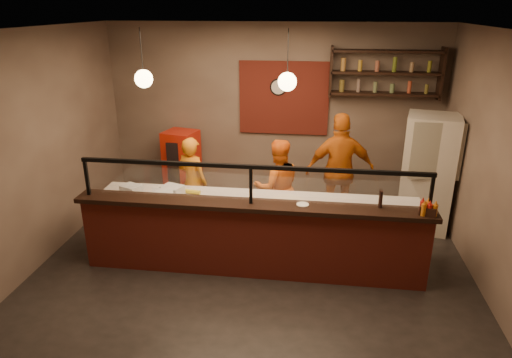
# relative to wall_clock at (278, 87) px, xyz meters

# --- Properties ---
(floor) EXTENTS (6.00, 6.00, 0.00)m
(floor) POSITION_rel_wall_clock_xyz_m (-0.10, -2.46, -2.10)
(floor) COLOR black
(floor) RESTS_ON ground
(ceiling) EXTENTS (6.00, 6.00, 0.00)m
(ceiling) POSITION_rel_wall_clock_xyz_m (-0.10, -2.46, 1.10)
(ceiling) COLOR #372D2A
(ceiling) RESTS_ON wall_back
(wall_back) EXTENTS (6.00, 0.00, 6.00)m
(wall_back) POSITION_rel_wall_clock_xyz_m (-0.10, 0.04, -0.50)
(wall_back) COLOR #796659
(wall_back) RESTS_ON floor
(wall_left) EXTENTS (0.00, 5.00, 5.00)m
(wall_left) POSITION_rel_wall_clock_xyz_m (-3.10, -2.46, -0.50)
(wall_left) COLOR #796659
(wall_left) RESTS_ON floor
(wall_right) EXTENTS (0.00, 5.00, 5.00)m
(wall_right) POSITION_rel_wall_clock_xyz_m (2.90, -2.46, -0.50)
(wall_right) COLOR #796659
(wall_right) RESTS_ON floor
(wall_front) EXTENTS (6.00, 0.00, 6.00)m
(wall_front) POSITION_rel_wall_clock_xyz_m (-0.10, -4.96, -0.50)
(wall_front) COLOR #796659
(wall_front) RESTS_ON floor
(brick_patch) EXTENTS (1.60, 0.04, 1.30)m
(brick_patch) POSITION_rel_wall_clock_xyz_m (0.10, 0.01, -0.20)
(brick_patch) COLOR maroon
(brick_patch) RESTS_ON wall_back
(service_counter) EXTENTS (4.60, 0.25, 1.00)m
(service_counter) POSITION_rel_wall_clock_xyz_m (-0.10, -2.76, -1.60)
(service_counter) COLOR maroon
(service_counter) RESTS_ON floor
(counter_ledge) EXTENTS (4.70, 0.37, 0.06)m
(counter_ledge) POSITION_rel_wall_clock_xyz_m (-0.10, -2.76, -1.07)
(counter_ledge) COLOR black
(counter_ledge) RESTS_ON service_counter
(worktop_cabinet) EXTENTS (4.60, 0.75, 0.85)m
(worktop_cabinet) POSITION_rel_wall_clock_xyz_m (-0.10, -2.26, -1.68)
(worktop_cabinet) COLOR gray
(worktop_cabinet) RESTS_ON floor
(worktop) EXTENTS (4.60, 0.75, 0.05)m
(worktop) POSITION_rel_wall_clock_xyz_m (-0.10, -2.26, -1.23)
(worktop) COLOR silver
(worktop) RESTS_ON worktop_cabinet
(sneeze_guard) EXTENTS (4.50, 0.05, 0.52)m
(sneeze_guard) POSITION_rel_wall_clock_xyz_m (-0.10, -2.76, -0.73)
(sneeze_guard) COLOR white
(sneeze_guard) RESTS_ON counter_ledge
(wall_shelving) EXTENTS (1.84, 0.28, 0.85)m
(wall_shelving) POSITION_rel_wall_clock_xyz_m (1.80, -0.14, 0.30)
(wall_shelving) COLOR black
(wall_shelving) RESTS_ON wall_back
(wall_clock) EXTENTS (0.30, 0.04, 0.30)m
(wall_clock) POSITION_rel_wall_clock_xyz_m (0.00, 0.00, 0.00)
(wall_clock) COLOR black
(wall_clock) RESTS_ON wall_back
(pendant_left) EXTENTS (0.24, 0.24, 0.77)m
(pendant_left) POSITION_rel_wall_clock_xyz_m (-1.60, -2.26, 0.45)
(pendant_left) COLOR black
(pendant_left) RESTS_ON ceiling
(pendant_right) EXTENTS (0.24, 0.24, 0.77)m
(pendant_right) POSITION_rel_wall_clock_xyz_m (0.30, -2.26, 0.45)
(pendant_right) COLOR black
(pendant_right) RESTS_ON ceiling
(cook_left) EXTENTS (0.65, 0.56, 1.52)m
(cook_left) POSITION_rel_wall_clock_xyz_m (-1.26, -1.39, -1.34)
(cook_left) COLOR orange
(cook_left) RESTS_ON floor
(cook_mid) EXTENTS (0.90, 0.79, 1.56)m
(cook_mid) POSITION_rel_wall_clock_xyz_m (0.13, -1.48, -1.32)
(cook_mid) COLOR orange
(cook_mid) RESTS_ON floor
(cook_right) EXTENTS (1.16, 0.62, 1.89)m
(cook_right) POSITION_rel_wall_clock_xyz_m (1.11, -1.04, -1.15)
(cook_right) COLOR #C45C12
(cook_right) RESTS_ON floor
(fridge) EXTENTS (0.92, 0.88, 1.88)m
(fridge) POSITION_rel_wall_clock_xyz_m (2.50, -0.95, -1.16)
(fridge) COLOR beige
(fridge) RESTS_ON floor
(red_cooler) EXTENTS (0.67, 0.64, 1.31)m
(red_cooler) POSITION_rel_wall_clock_xyz_m (-1.76, -0.31, -1.45)
(red_cooler) COLOR red
(red_cooler) RESTS_ON floor
(pizza_dough) EXTENTS (0.52, 0.52, 0.01)m
(pizza_dough) POSITION_rel_wall_clock_xyz_m (0.34, -2.31, -1.19)
(pizza_dough) COLOR beige
(pizza_dough) RESTS_ON worktop
(prep_tub_a) EXTENTS (0.33, 0.30, 0.13)m
(prep_tub_a) POSITION_rel_wall_clock_xyz_m (-1.92, -2.31, -1.13)
(prep_tub_a) COLOR silver
(prep_tub_a) RESTS_ON worktop
(prep_tub_b) EXTENTS (0.35, 0.31, 0.14)m
(prep_tub_b) POSITION_rel_wall_clock_xyz_m (-1.31, -2.28, -1.13)
(prep_tub_b) COLOR silver
(prep_tub_b) RESTS_ON worktop
(prep_tub_c) EXTENTS (0.35, 0.30, 0.15)m
(prep_tub_c) POSITION_rel_wall_clock_xyz_m (-1.39, -2.48, -1.13)
(prep_tub_c) COLOR silver
(prep_tub_c) RESTS_ON worktop
(rolling_pin) EXTENTS (0.36, 0.11, 0.06)m
(rolling_pin) POSITION_rel_wall_clock_xyz_m (-1.10, -2.18, -1.17)
(rolling_pin) COLOR yellow
(rolling_pin) RESTS_ON worktop
(condiment_caddy) EXTENTS (0.24, 0.21, 0.11)m
(condiment_caddy) POSITION_rel_wall_clock_xyz_m (2.10, -2.81, -0.99)
(condiment_caddy) COLOR black
(condiment_caddy) RESTS_ON counter_ledge
(pepper_mill) EXTENTS (0.06, 0.06, 0.22)m
(pepper_mill) POSITION_rel_wall_clock_xyz_m (1.54, -2.68, -0.93)
(pepper_mill) COLOR black
(pepper_mill) RESTS_ON counter_ledge
(small_plate) EXTENTS (0.19, 0.19, 0.01)m
(small_plate) POSITION_rel_wall_clock_xyz_m (0.57, -2.72, -1.03)
(small_plate) COLOR white
(small_plate) RESTS_ON counter_ledge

